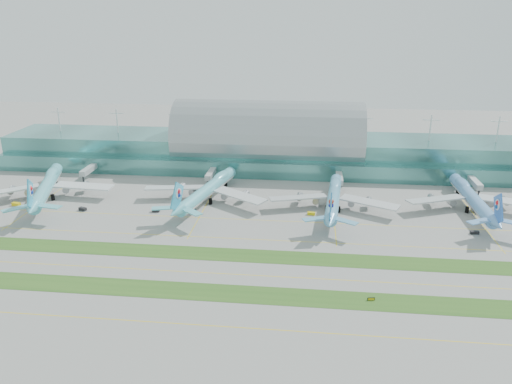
# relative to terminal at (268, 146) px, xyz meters

# --- Properties ---
(ground) EXTENTS (700.00, 700.00, 0.00)m
(ground) POSITION_rel_terminal_xyz_m (-0.01, -128.79, -14.23)
(ground) COLOR gray
(ground) RESTS_ON ground
(terminal) EXTENTS (340.00, 69.10, 36.00)m
(terminal) POSITION_rel_terminal_xyz_m (0.00, 0.00, 0.00)
(terminal) COLOR #3D7A75
(terminal) RESTS_ON ground
(grass_strip_near) EXTENTS (420.00, 12.00, 0.08)m
(grass_strip_near) POSITION_rel_terminal_xyz_m (-0.01, -156.79, -14.19)
(grass_strip_near) COLOR #2D591E
(grass_strip_near) RESTS_ON ground
(grass_strip_far) EXTENTS (420.00, 12.00, 0.08)m
(grass_strip_far) POSITION_rel_terminal_xyz_m (-0.01, -126.79, -14.19)
(grass_strip_far) COLOR #2D591E
(grass_strip_far) RESTS_ON ground
(taxiline_a) EXTENTS (420.00, 0.35, 0.01)m
(taxiline_a) POSITION_rel_terminal_xyz_m (-0.01, -176.79, -14.22)
(taxiline_a) COLOR yellow
(taxiline_a) RESTS_ON ground
(taxiline_b) EXTENTS (420.00, 0.35, 0.01)m
(taxiline_b) POSITION_rel_terminal_xyz_m (-0.01, -142.79, -14.22)
(taxiline_b) COLOR yellow
(taxiline_b) RESTS_ON ground
(taxiline_c) EXTENTS (420.00, 0.35, 0.01)m
(taxiline_c) POSITION_rel_terminal_xyz_m (-0.01, -110.79, -14.22)
(taxiline_c) COLOR yellow
(taxiline_c) RESTS_ON ground
(taxiline_d) EXTENTS (420.00, 0.35, 0.01)m
(taxiline_d) POSITION_rel_terminal_xyz_m (-0.01, -88.79, -14.22)
(taxiline_d) COLOR yellow
(taxiline_d) RESTS_ON ground
(airliner_a) EXTENTS (68.23, 79.20, 22.39)m
(airliner_a) POSITION_rel_terminal_xyz_m (-114.36, -69.90, -7.32)
(airliner_a) COLOR #5CBDCB
(airliner_a) RESTS_ON ground
(airliner_b) EXTENTS (67.94, 78.26, 21.75)m
(airliner_b) POSITION_rel_terminal_xyz_m (-26.48, -65.00, -7.52)
(airliner_b) COLOR #5DC1CD
(airliner_b) RESTS_ON ground
(airliner_c) EXTENTS (65.94, 75.12, 20.67)m
(airliner_c) POSITION_rel_terminal_xyz_m (39.40, -69.70, -7.85)
(airliner_c) COLOR #5EA8D0
(airliner_c) RESTS_ON ground
(airliner_d) EXTENTS (68.29, 77.37, 21.33)m
(airliner_d) POSITION_rel_terminal_xyz_m (109.25, -63.45, -7.65)
(airliner_d) COLOR #619AD7
(airliner_d) RESTS_ON ground
(gse_a) EXTENTS (4.55, 2.84, 1.61)m
(gse_a) POSITION_rel_terminal_xyz_m (-125.02, -83.17, -13.42)
(gse_a) COLOR yellow
(gse_a) RESTS_ON ground
(gse_b) EXTENTS (4.27, 3.06, 1.58)m
(gse_b) POSITION_rel_terminal_xyz_m (-87.49, -86.06, -13.43)
(gse_b) COLOR black
(gse_b) RESTS_ON ground
(gse_c) EXTENTS (3.66, 2.32, 1.78)m
(gse_c) POSITION_rel_terminal_xyz_m (-49.88, -83.65, -13.34)
(gse_c) COLOR black
(gse_c) RESTS_ON ground
(gse_d) EXTENTS (4.46, 2.83, 1.69)m
(gse_d) POSITION_rel_terminal_xyz_m (-32.01, -81.20, -13.38)
(gse_d) COLOR black
(gse_d) RESTS_ON ground
(gse_e) EXTENTS (3.98, 2.21, 1.38)m
(gse_e) POSITION_rel_terminal_xyz_m (28.29, -79.26, -13.54)
(gse_e) COLOR #CBBB0B
(gse_e) RESTS_ON ground
(gse_f) EXTENTS (3.45, 1.82, 1.41)m
(gse_f) POSITION_rel_terminal_xyz_m (40.02, -74.34, -13.52)
(gse_f) COLOR black
(gse_f) RESTS_ON ground
(gse_g) EXTENTS (3.97, 1.89, 1.39)m
(gse_g) POSITION_rel_terminal_xyz_m (102.29, -94.27, -13.53)
(gse_g) COLOR black
(gse_g) RESTS_ON ground
(gse_h) EXTENTS (3.88, 2.25, 1.42)m
(gse_h) POSITION_rel_terminal_xyz_m (117.16, -72.65, -13.52)
(gse_h) COLOR black
(gse_h) RESTS_ON ground
(taxiway_sign_east) EXTENTS (2.61, 0.65, 1.10)m
(taxiway_sign_east) POSITION_rel_terminal_xyz_m (49.46, -155.97, -13.68)
(taxiway_sign_east) COLOR black
(taxiway_sign_east) RESTS_ON ground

